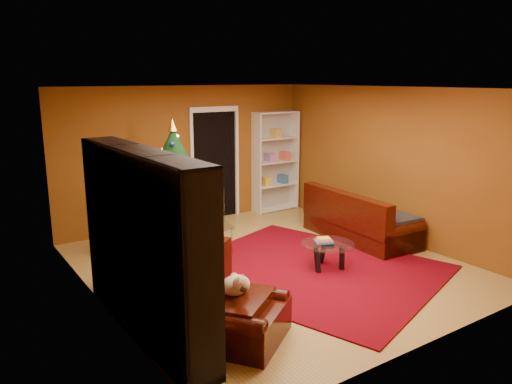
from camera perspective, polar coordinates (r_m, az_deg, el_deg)
floor at (r=7.56m, az=1.71°, el=-8.54°), size 5.00×5.50×0.05m
ceiling at (r=7.03m, az=1.86°, el=11.98°), size 5.00×5.50×0.05m
wall_back at (r=9.53m, az=-8.01°, el=4.14°), size 5.00×0.05×2.60m
wall_left at (r=6.10m, az=-17.89°, el=-1.40°), size 0.05×5.50×2.60m
wall_right at (r=8.87m, az=15.18°, el=3.14°), size 0.05×5.50×2.60m
doorway at (r=9.81m, az=-4.70°, el=2.99°), size 1.06×0.60×2.16m
rug at (r=7.39m, az=6.17°, el=-8.82°), size 3.93×4.24×0.02m
media_unit at (r=5.49m, az=-12.69°, el=-5.78°), size 0.46×2.65×2.03m
christmas_tree at (r=8.19m, az=-9.27°, el=0.71°), size 1.36×1.36×2.12m
gift_box_teal at (r=8.25m, az=-15.67°, el=-5.73°), size 0.42×0.42×0.33m
gift_box_green at (r=8.80m, az=-10.12°, el=-4.58°), size 0.25×0.25×0.24m
gift_box_red at (r=8.81m, az=-8.89°, el=-4.53°), size 0.29×0.29×0.24m
white_bookshelf at (r=10.40m, az=2.25°, el=3.48°), size 0.98×0.36×2.12m
armchair at (r=5.42m, az=-2.06°, el=-12.76°), size 1.41×1.41×0.79m
dog at (r=5.40m, az=-2.37°, el=-10.62°), size 0.50×0.48×0.26m
sofa at (r=8.79m, az=11.93°, el=-2.50°), size 1.03×2.10×0.89m
coffee_table at (r=7.40m, az=8.15°, el=-7.24°), size 1.03×1.03×0.49m
acrylic_chair at (r=7.94m, az=-4.56°, el=-3.91°), size 0.52×0.56×0.89m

